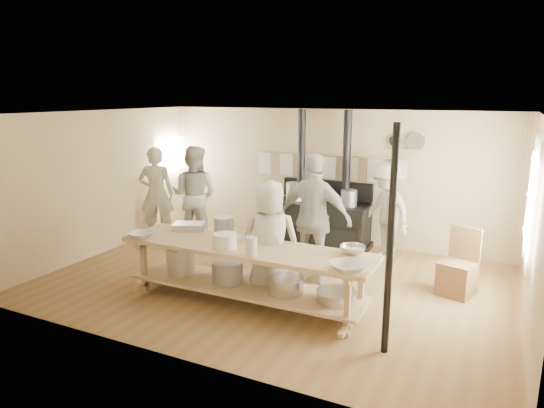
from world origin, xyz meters
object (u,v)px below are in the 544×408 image
object	(u,v)px
cook_center	(270,241)
cook_right	(315,219)
roasting_pan	(189,226)
cook_by_window	(386,211)
stove	(321,219)
prep_table	(245,268)
chair	(457,275)
cook_left	(194,195)
cook_far_left	(157,194)

from	to	relation	value
cook_center	cook_right	world-z (taller)	cook_right
roasting_pan	cook_by_window	bearing A→B (deg)	45.91
stove	cook_by_window	world-z (taller)	stove
prep_table	chair	bearing A→B (deg)	32.03
cook_left	roasting_pan	size ratio (longest dim) A/B	4.15
cook_center	stove	bearing A→B (deg)	-107.36
prep_table	cook_far_left	bearing A→B (deg)	147.86
chair	cook_center	bearing A→B (deg)	-134.20
cook_center	roasting_pan	xyz separation A→B (m)	(-1.38, 0.00, 0.04)
cook_far_left	chair	size ratio (longest dim) A/B	1.91
cook_far_left	roasting_pan	bearing A→B (deg)	112.04
stove	cook_left	world-z (taller)	stove
stove	cook_by_window	distance (m)	1.33
cook_left	cook_right	world-z (taller)	cook_right
cook_center	roasting_pan	size ratio (longest dim) A/B	3.72
prep_table	cook_by_window	bearing A→B (deg)	65.83
cook_left	cook_right	distance (m)	2.96
stove	cook_by_window	xyz separation A→B (m)	(1.28, -0.17, 0.34)
cook_right	roasting_pan	bearing A→B (deg)	29.07
chair	cook_right	bearing A→B (deg)	-151.11
chair	cook_by_window	bearing A→B (deg)	155.30
cook_right	cook_by_window	world-z (taller)	cook_right
cook_center	cook_right	xyz separation A→B (m)	(0.33, 0.88, 0.15)
stove	roasting_pan	size ratio (longest dim) A/B	5.62
cook_far_left	cook_by_window	world-z (taller)	cook_far_left
chair	roasting_pan	size ratio (longest dim) A/B	2.13
cook_by_window	chair	world-z (taller)	cook_by_window
stove	prep_table	xyz separation A→B (m)	(-0.00, -3.02, -0.00)
cook_right	cook_by_window	size ratio (longest dim) A/B	1.17
cook_right	cook_far_left	bearing A→B (deg)	-9.51
cook_center	cook_by_window	xyz separation A→B (m)	(1.06, 2.52, 0.00)
cook_left	cook_center	distance (m)	3.06
prep_table	cook_center	distance (m)	0.52
prep_table	cook_by_window	world-z (taller)	cook_by_window
cook_left	cook_right	bearing A→B (deg)	151.51
stove	cook_far_left	bearing A→B (deg)	-160.80
cook_far_left	chair	world-z (taller)	cook_far_left
prep_table	cook_right	world-z (taller)	cook_right
prep_table	cook_left	size ratio (longest dim) A/B	1.88
cook_left	cook_center	bearing A→B (deg)	133.56
stove	cook_center	distance (m)	2.72
cook_right	roasting_pan	xyz separation A→B (m)	(-1.71, -0.88, -0.11)
stove	cook_center	xyz separation A→B (m)	(0.22, -2.69, 0.34)
chair	roasting_pan	bearing A→B (deg)	-143.78
cook_left	cook_center	world-z (taller)	cook_left
prep_table	roasting_pan	world-z (taller)	roasting_pan
roasting_pan	cook_left	bearing A→B (deg)	122.60
cook_far_left	cook_center	xyz separation A→B (m)	(3.31, -1.62, -0.08)
stove	chair	distance (m)	2.97
cook_far_left	cook_right	size ratio (longest dim) A/B	0.93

